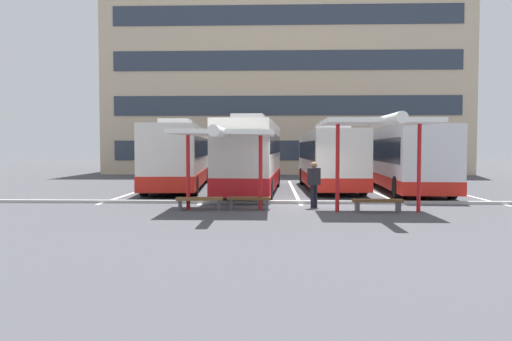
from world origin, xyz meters
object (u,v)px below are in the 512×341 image
object	(u,v)px
coach_bus_2	(329,159)
coach_bus_3	(406,158)
waiting_shelter_1	(380,124)
bench_2	(378,202)
waiting_shelter_0	(223,134)
bench_1	(249,200)
bench_0	(200,201)
coach_bus_0	(179,157)
coach_bus_1	(252,157)
waiting_passenger_0	(314,181)

from	to	relation	value
coach_bus_2	coach_bus_3	distance (m)	4.00
coach_bus_3	waiting_shelter_1	world-z (taller)	coach_bus_3
bench_2	waiting_shelter_0	bearing A→B (deg)	177.68
bench_1	coach_bus_2	bearing A→B (deg)	65.70
coach_bus_3	coach_bus_2	bearing A→B (deg)	166.79
bench_0	bench_2	distance (m)	6.40
coach_bus_0	bench_1	distance (m)	10.04
coach_bus_2	bench_0	size ratio (longest dim) A/B	5.84
waiting_shelter_0	bench_1	distance (m)	2.60
coach_bus_1	waiting_passenger_0	size ratio (longest dim) A/B	6.39
coach_bus_3	waiting_shelter_1	bearing A→B (deg)	-110.46
coach_bus_0	coach_bus_2	world-z (taller)	coach_bus_0
waiting_shelter_0	waiting_passenger_0	xyz separation A→B (m)	(3.33, 0.89, -1.73)
coach_bus_1	bench_1	world-z (taller)	coach_bus_1
coach_bus_0	coach_bus_3	xyz separation A→B (m)	(12.12, -1.17, -0.03)
coach_bus_2	bench_1	distance (m)	9.65
waiting_passenger_0	waiting_shelter_1	bearing A→B (deg)	-32.84
coach_bus_2	bench_0	xyz separation A→B (m)	(-5.73, -8.92, -1.29)
coach_bus_2	waiting_shelter_1	size ratio (longest dim) A/B	2.23
bench_0	waiting_passenger_0	world-z (taller)	waiting_passenger_0
coach_bus_1	waiting_shelter_0	world-z (taller)	coach_bus_1
bench_1	waiting_passenger_0	distance (m)	2.58
coach_bus_3	waiting_shelter_0	bearing A→B (deg)	-136.81
coach_bus_1	coach_bus_2	distance (m)	4.58
bench_1	coach_bus_3	bearing A→B (deg)	44.90
coach_bus_2	bench_1	xyz separation A→B (m)	(-3.93, -8.71, -1.30)
coach_bus_0	bench_2	world-z (taller)	coach_bus_0
waiting_shelter_1	bench_2	distance (m)	2.76
bench_1	waiting_shelter_1	bearing A→B (deg)	-10.96
coach_bus_0	coach_bus_2	distance (m)	8.23
bench_0	bench_1	world-z (taller)	same
bench_1	coach_bus_0	bearing A→B (deg)	115.55
coach_bus_3	bench_0	size ratio (longest dim) A/B	6.46
coach_bus_1	waiting_shelter_1	world-z (taller)	coach_bus_1
bench_2	coach_bus_1	bearing A→B (deg)	123.01
waiting_shelter_0	bench_0	bearing A→B (deg)	168.40
coach_bus_1	waiting_passenger_0	bearing A→B (deg)	-67.19
coach_bus_1	waiting_shelter_1	size ratio (longest dim) A/B	2.44
waiting_shelter_0	bench_1	size ratio (longest dim) A/B	3.13
bench_1	waiting_shelter_1	xyz separation A→B (m)	(4.58, -0.89, 2.75)
coach_bus_1	coach_bus_2	xyz separation A→B (m)	(4.12, 1.98, -0.15)
bench_1	bench_2	xyz separation A→B (m)	(4.58, -0.61, 0.00)
coach_bus_1	waiting_passenger_0	distance (m)	6.80
coach_bus_0	coach_bus_1	bearing A→B (deg)	-28.64
bench_2	coach_bus_0	bearing A→B (deg)	132.79
bench_2	coach_bus_2	bearing A→B (deg)	93.99
waiting_shelter_0	waiting_passenger_0	world-z (taller)	waiting_shelter_0
bench_0	bench_1	distance (m)	1.81
bench_2	waiting_passenger_0	distance (m)	2.51
coach_bus_0	bench_2	size ratio (longest dim) A/B	6.58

